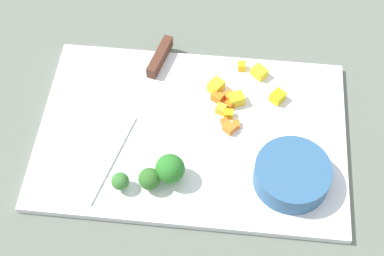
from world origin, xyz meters
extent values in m
plane|color=slate|center=(0.00, 0.00, 0.00)|extent=(4.00, 4.00, 0.00)
cube|color=white|center=(0.00, 0.00, 0.01)|extent=(0.46, 0.30, 0.01)
cylinder|color=#305D89|center=(0.15, -0.07, 0.03)|extent=(0.11, 0.11, 0.04)
cube|color=silver|center=(-0.12, -0.06, 0.01)|extent=(0.06, 0.16, 0.00)
cube|color=#522D1F|center=(-0.07, 0.13, 0.02)|extent=(0.03, 0.08, 0.02)
cube|color=orange|center=(0.06, 0.01, 0.02)|extent=(0.02, 0.02, 0.01)
cube|color=orange|center=(0.05, 0.02, 0.02)|extent=(0.02, 0.02, 0.01)
cube|color=orange|center=(0.05, 0.05, 0.02)|extent=(0.02, 0.02, 0.01)
cube|color=orange|center=(0.07, 0.02, 0.02)|extent=(0.01, 0.01, 0.01)
cube|color=orange|center=(0.03, 0.06, 0.02)|extent=(0.02, 0.02, 0.01)
cube|color=orange|center=(0.05, 0.07, 0.02)|extent=(0.02, 0.02, 0.01)
cube|color=yellow|center=(0.06, 0.06, 0.02)|extent=(0.03, 0.03, 0.02)
cube|color=yellow|center=(0.13, 0.07, 0.02)|extent=(0.03, 0.03, 0.02)
cube|color=yellow|center=(0.04, 0.04, 0.02)|extent=(0.02, 0.02, 0.01)
cube|color=yellow|center=(0.05, 0.03, 0.02)|extent=(0.01, 0.01, 0.01)
cube|color=yellow|center=(0.10, 0.12, 0.02)|extent=(0.03, 0.03, 0.02)
cube|color=yellow|center=(0.03, 0.08, 0.02)|extent=(0.03, 0.03, 0.02)
cube|color=yellow|center=(0.07, 0.13, 0.02)|extent=(0.01, 0.01, 0.01)
cylinder|color=#93B754|center=(-0.02, -0.08, 0.02)|extent=(0.01, 0.01, 0.02)
sphere|color=#2A7928|center=(-0.02, -0.08, 0.04)|extent=(0.04, 0.04, 0.04)
cylinder|color=#86AB6A|center=(-0.05, -0.10, 0.02)|extent=(0.01, 0.01, 0.01)
sphere|color=#326C27|center=(-0.05, -0.10, 0.03)|extent=(0.03, 0.03, 0.03)
cylinder|color=#91AD67|center=(-0.09, -0.10, 0.02)|extent=(0.01, 0.01, 0.01)
sphere|color=#397932|center=(-0.09, -0.10, 0.03)|extent=(0.03, 0.03, 0.03)
camera|label=1|loc=(0.05, -0.45, 0.72)|focal=52.38mm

